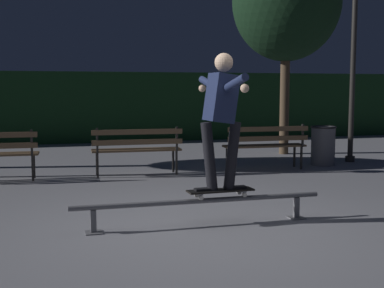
{
  "coord_description": "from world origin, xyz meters",
  "views": [
    {
      "loc": [
        -1.62,
        -5.42,
        1.56
      ],
      "look_at": [
        0.12,
        0.89,
        0.85
      ],
      "focal_mm": 48.0,
      "sensor_mm": 36.0,
      "label": 1
    }
  ],
  "objects_px": {
    "grind_rail": "(200,204)",
    "park_bench_right_center": "(266,142)",
    "skateboard": "(221,191)",
    "lamp_post_right": "(354,44)",
    "park_bench_left_center": "(137,146)",
    "tree_far_right": "(286,2)",
    "trash_can": "(323,145)",
    "skateboarder": "(221,110)"
  },
  "relations": [
    {
      "from": "grind_rail",
      "to": "tree_far_right",
      "type": "distance_m",
      "value": 7.58
    },
    {
      "from": "park_bench_right_center",
      "to": "tree_far_right",
      "type": "xyz_separation_m",
      "value": [
        1.41,
        2.15,
        3.03
      ]
    },
    {
      "from": "grind_rail",
      "to": "skateboarder",
      "type": "distance_m",
      "value": 1.11
    },
    {
      "from": "skateboarder",
      "to": "grind_rail",
      "type": "bearing_deg",
      "value": -179.97
    },
    {
      "from": "park_bench_right_center",
      "to": "tree_far_right",
      "type": "bearing_deg",
      "value": 56.86
    },
    {
      "from": "skateboard",
      "to": "lamp_post_right",
      "type": "xyz_separation_m",
      "value": [
        4.3,
        4.09,
        2.09
      ]
    },
    {
      "from": "park_bench_right_center",
      "to": "lamp_post_right",
      "type": "relative_size",
      "value": 0.41
    },
    {
      "from": "grind_rail",
      "to": "park_bench_right_center",
      "type": "bearing_deg",
      "value": 56.44
    },
    {
      "from": "tree_far_right",
      "to": "trash_can",
      "type": "bearing_deg",
      "value": -90.78
    },
    {
      "from": "park_bench_left_center",
      "to": "park_bench_right_center",
      "type": "relative_size",
      "value": 1.0
    },
    {
      "from": "grind_rail",
      "to": "park_bench_left_center",
      "type": "xyz_separation_m",
      "value": [
        -0.15,
        3.53,
        0.29
      ]
    },
    {
      "from": "skateboard",
      "to": "lamp_post_right",
      "type": "bearing_deg",
      "value": 43.57
    },
    {
      "from": "skateboarder",
      "to": "lamp_post_right",
      "type": "xyz_separation_m",
      "value": [
        4.3,
        4.09,
        1.16
      ]
    },
    {
      "from": "skateboarder",
      "to": "tree_far_right",
      "type": "bearing_deg",
      "value": 58.35
    },
    {
      "from": "grind_rail",
      "to": "tree_far_right",
      "type": "bearing_deg",
      "value": 56.6
    },
    {
      "from": "park_bench_right_center",
      "to": "trash_can",
      "type": "bearing_deg",
      "value": 11.04
    },
    {
      "from": "grind_rail",
      "to": "park_bench_left_center",
      "type": "height_order",
      "value": "park_bench_left_center"
    },
    {
      "from": "park_bench_right_center",
      "to": "skateboard",
      "type": "bearing_deg",
      "value": -120.75
    },
    {
      "from": "grind_rail",
      "to": "skateboard",
      "type": "bearing_deg",
      "value": 0.0
    },
    {
      "from": "trash_can",
      "to": "park_bench_right_center",
      "type": "bearing_deg",
      "value": -168.96
    },
    {
      "from": "skateboard",
      "to": "tree_far_right",
      "type": "distance_m",
      "value": 7.4
    },
    {
      "from": "park_bench_left_center",
      "to": "park_bench_right_center",
      "type": "height_order",
      "value": "same"
    },
    {
      "from": "park_bench_left_center",
      "to": "lamp_post_right",
      "type": "distance_m",
      "value": 5.11
    },
    {
      "from": "park_bench_left_center",
      "to": "tree_far_right",
      "type": "relative_size",
      "value": 0.32
    },
    {
      "from": "trash_can",
      "to": "skateboard",
      "type": "bearing_deg",
      "value": -132.48
    },
    {
      "from": "skateboard",
      "to": "lamp_post_right",
      "type": "relative_size",
      "value": 0.2
    },
    {
      "from": "skateboarder",
      "to": "trash_can",
      "type": "xyz_separation_m",
      "value": [
        3.48,
        3.8,
        -0.91
      ]
    },
    {
      "from": "park_bench_right_center",
      "to": "trash_can",
      "type": "height_order",
      "value": "park_bench_right_center"
    },
    {
      "from": "park_bench_right_center",
      "to": "lamp_post_right",
      "type": "distance_m",
      "value": 2.99
    },
    {
      "from": "park_bench_right_center",
      "to": "lamp_post_right",
      "type": "xyz_separation_m",
      "value": [
        2.2,
        0.56,
        1.94
      ]
    },
    {
      "from": "park_bench_left_center",
      "to": "skateboard",
      "type": "bearing_deg",
      "value": -83.69
    },
    {
      "from": "lamp_post_right",
      "to": "tree_far_right",
      "type": "bearing_deg",
      "value": 116.44
    },
    {
      "from": "skateboard",
      "to": "park_bench_right_center",
      "type": "relative_size",
      "value": 0.49
    },
    {
      "from": "skateboard",
      "to": "skateboarder",
      "type": "distance_m",
      "value": 0.94
    },
    {
      "from": "lamp_post_right",
      "to": "trash_can",
      "type": "distance_m",
      "value": 2.24
    },
    {
      "from": "skateboarder",
      "to": "lamp_post_right",
      "type": "height_order",
      "value": "lamp_post_right"
    },
    {
      "from": "tree_far_right",
      "to": "trash_can",
      "type": "height_order",
      "value": "tree_far_right"
    },
    {
      "from": "grind_rail",
      "to": "tree_far_right",
      "type": "height_order",
      "value": "tree_far_right"
    },
    {
      "from": "park_bench_left_center",
      "to": "trash_can",
      "type": "height_order",
      "value": "park_bench_left_center"
    },
    {
      "from": "tree_far_right",
      "to": "lamp_post_right",
      "type": "distance_m",
      "value": 2.09
    },
    {
      "from": "lamp_post_right",
      "to": "park_bench_right_center",
      "type": "bearing_deg",
      "value": -165.74
    },
    {
      "from": "park_bench_right_center",
      "to": "trash_can",
      "type": "relative_size",
      "value": 2.02
    }
  ]
}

